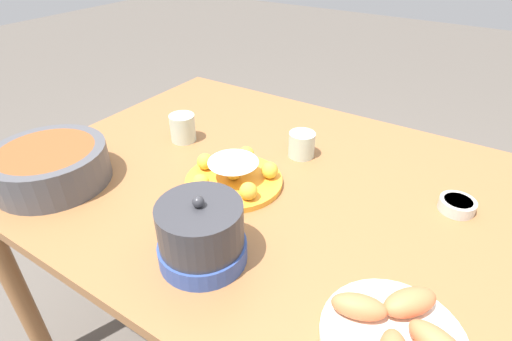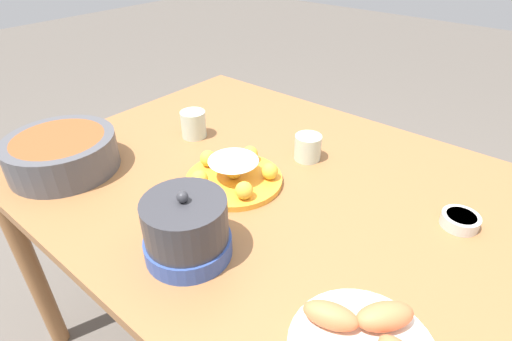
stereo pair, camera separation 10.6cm
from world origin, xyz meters
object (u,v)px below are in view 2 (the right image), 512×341
at_px(dining_table, 277,210).
at_px(serving_bowl, 62,153).
at_px(sauce_bowl, 460,220).
at_px(cake_plate, 234,174).
at_px(warming_pot, 186,229).
at_px(cup_near, 308,147).
at_px(cup_far, 194,124).

xyz_separation_m(dining_table, serving_bowl, (0.51, 0.33, 0.14)).
xyz_separation_m(serving_bowl, sauce_bowl, (-0.94, -0.46, -0.04)).
distance_m(cake_plate, sauce_bowl, 0.56).
relative_size(dining_table, warming_pot, 7.74).
bearing_deg(serving_bowl, sauce_bowl, -153.95).
height_order(serving_bowl, cup_near, serving_bowl).
relative_size(cake_plate, sauce_bowl, 3.06).
distance_m(dining_table, warming_pot, 0.37).
bearing_deg(cup_near, serving_bowl, 44.35).
xyz_separation_m(dining_table, cup_far, (0.37, -0.04, 0.13)).
relative_size(sauce_bowl, cup_near, 1.10).
bearing_deg(cup_far, cake_plate, 157.82).
bearing_deg(sauce_bowl, cup_far, 6.36).
bearing_deg(dining_table, warming_pot, 91.84).
xyz_separation_m(cake_plate, serving_bowl, (0.41, 0.26, 0.03)).
height_order(cake_plate, serving_bowl, serving_bowl).
bearing_deg(dining_table, cup_far, -6.61).
distance_m(dining_table, serving_bowl, 0.62).
xyz_separation_m(sauce_bowl, cup_near, (0.44, -0.03, 0.02)).
bearing_deg(cake_plate, cup_near, -109.73).
height_order(sauce_bowl, cup_near, cup_near).
distance_m(cake_plate, cup_near, 0.24).
bearing_deg(serving_bowl, cup_near, -135.65).
bearing_deg(dining_table, cup_near, -85.33).
xyz_separation_m(dining_table, cake_plate, (0.10, 0.07, 0.12)).
height_order(serving_bowl, warming_pot, warming_pot).
xyz_separation_m(dining_table, sauce_bowl, (-0.43, -0.13, 0.11)).
relative_size(cup_near, warming_pot, 0.42).
bearing_deg(cup_near, dining_table, 94.67).
bearing_deg(cake_plate, sauce_bowl, -158.80).
distance_m(cake_plate, cup_far, 0.30).
bearing_deg(serving_bowl, warming_pot, 179.51).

